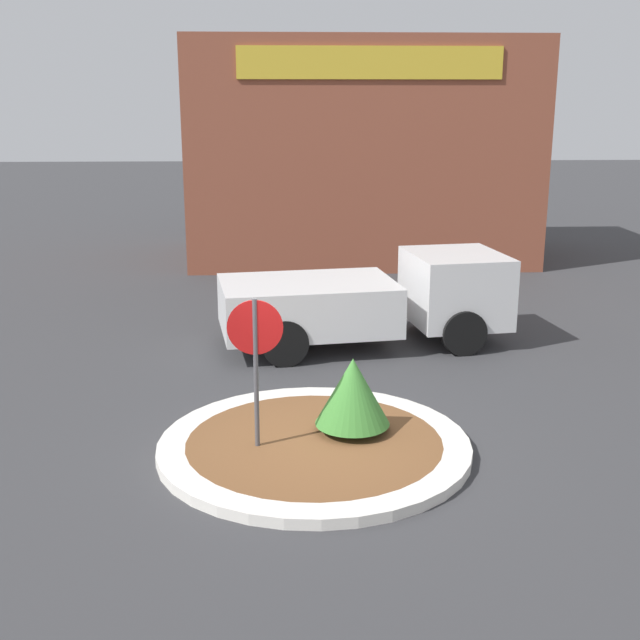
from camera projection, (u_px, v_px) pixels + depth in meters
ground_plane at (314, 451)px, 11.89m from camera, size 120.00×120.00×0.00m
traffic_island at (314, 446)px, 11.87m from camera, size 4.63×4.63×0.16m
stop_sign at (255, 347)px, 11.31m from camera, size 0.79×0.07×2.37m
island_shrub at (353, 391)px, 12.05m from camera, size 1.14×1.14×1.16m
utility_truck at (372, 299)px, 16.86m from camera, size 6.21×3.13×1.91m
storefront_building at (359, 151)px, 26.08m from camera, size 10.74×6.07×6.87m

